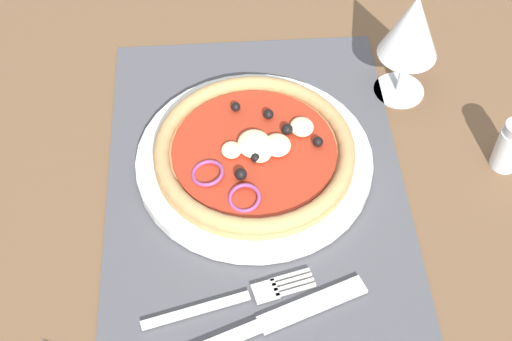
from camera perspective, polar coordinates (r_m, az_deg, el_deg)
name	(u,v)px	position (r cm, az deg, el deg)	size (l,w,h in cm)	color
ground_plane	(257,200)	(82.94, 0.06, -2.36)	(190.00, 140.00, 2.40)	brown
placemat	(257,193)	(81.81, 0.06, -1.78)	(51.05, 33.78, 0.40)	#4C4C51
plate	(253,161)	(83.55, -0.20, 0.77)	(27.22, 27.22, 1.38)	silver
pizza	(254,151)	(82.17, -0.19, 1.55)	(22.92, 22.92, 2.68)	tan
fork	(239,298)	(74.16, -1.35, -10.00)	(5.80, 17.83, 0.44)	silver
knife	(277,319)	(73.04, 1.64, -11.61)	(8.46, 19.34, 0.62)	silver
wine_glass	(412,30)	(87.72, 12.16, 10.78)	(7.20, 7.20, 14.90)	silver
pepper_shaker	(510,146)	(87.08, 19.36, 1.84)	(3.20, 3.20, 6.70)	silver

